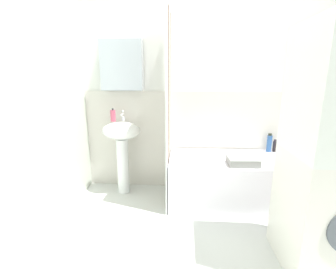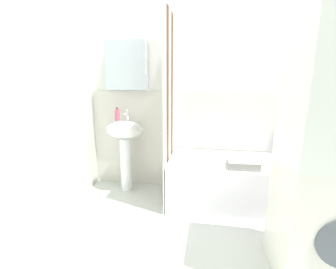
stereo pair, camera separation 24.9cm
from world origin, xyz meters
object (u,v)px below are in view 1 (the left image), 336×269
(soap_dispenser, at_px, (113,116))
(conditioner_bottle, at_px, (275,146))
(towel_folded, at_px, (243,161))
(bathtub, at_px, (235,180))
(shampoo_bottle, at_px, (287,143))
(washer_dryer_stack, at_px, (336,155))
(body_wash_bottle, at_px, (269,143))
(sink, at_px, (122,142))

(soap_dispenser, distance_m, conditioner_bottle, 1.91)
(soap_dispenser, height_order, towel_folded, soap_dispenser)
(bathtub, relative_size, shampoo_bottle, 6.28)
(washer_dryer_stack, bearing_deg, shampoo_bottle, 81.74)
(conditioner_bottle, xyz_separation_m, washer_dryer_stack, (-0.04, -1.16, 0.27))
(shampoo_bottle, relative_size, body_wash_bottle, 1.06)
(soap_dispenser, bearing_deg, sink, -23.12)
(conditioner_bottle, height_order, body_wash_bottle, body_wash_bottle)
(body_wash_bottle, xyz_separation_m, washer_dryer_stack, (0.03, -1.16, 0.24))
(soap_dispenser, bearing_deg, conditioner_bottle, 2.32)
(bathtub, distance_m, towel_folded, 0.36)
(sink, distance_m, conditioner_bottle, 1.78)
(shampoo_bottle, relative_size, towel_folded, 0.79)
(sink, relative_size, conditioner_bottle, 5.92)
(washer_dryer_stack, bearing_deg, sink, 149.18)
(soap_dispenser, height_order, shampoo_bottle, soap_dispenser)
(bathtub, bearing_deg, towel_folded, -84.35)
(bathtub, bearing_deg, sink, 173.50)
(bathtub, height_order, towel_folded, towel_folded)
(soap_dispenser, bearing_deg, shampoo_bottle, 1.62)
(sink, bearing_deg, bathtub, -6.50)
(bathtub, bearing_deg, soap_dispenser, 172.20)
(shampoo_bottle, height_order, body_wash_bottle, shampoo_bottle)
(shampoo_bottle, bearing_deg, towel_folded, -143.33)
(towel_folded, bearing_deg, soap_dispenser, 164.55)
(soap_dispenser, relative_size, bathtub, 0.11)
(bathtub, relative_size, conditioner_bottle, 9.88)
(body_wash_bottle, bearing_deg, sink, -175.98)
(towel_folded, bearing_deg, shampoo_bottle, 36.67)
(soap_dispenser, distance_m, washer_dryer_stack, 2.14)
(sink, relative_size, shampoo_bottle, 3.77)
(body_wash_bottle, height_order, washer_dryer_stack, washer_dryer_stack)
(soap_dispenser, height_order, bathtub, soap_dispenser)
(body_wash_bottle, bearing_deg, bathtub, -147.85)
(shampoo_bottle, relative_size, conditioner_bottle, 1.57)
(sink, distance_m, body_wash_bottle, 1.72)
(conditioner_bottle, distance_m, body_wash_bottle, 0.07)
(bathtub, distance_m, washer_dryer_stack, 1.16)
(shampoo_bottle, bearing_deg, washer_dryer_stack, -98.26)
(bathtub, bearing_deg, body_wash_bottle, 32.15)
(bathtub, bearing_deg, shampoo_bottle, 21.75)
(conditioner_bottle, xyz_separation_m, body_wash_bottle, (-0.06, 0.00, 0.04))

